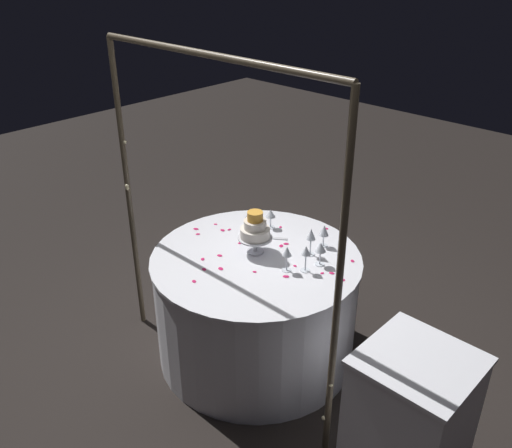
# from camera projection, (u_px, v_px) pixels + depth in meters

# --- Properties ---
(ground_plane) EXTENTS (12.00, 12.00, 0.00)m
(ground_plane) POSITION_uv_depth(u_px,v_px,m) (256.00, 351.00, 3.78)
(ground_plane) COLOR black
(decorative_arch) EXTENTS (1.76, 0.06, 2.06)m
(decorative_arch) POSITION_uv_depth(u_px,v_px,m) (214.00, 191.00, 2.95)
(decorative_arch) COLOR #473D2D
(decorative_arch) RESTS_ON ground
(main_table) EXTENTS (1.34, 1.34, 0.76)m
(main_table) POSITION_uv_depth(u_px,v_px,m) (256.00, 306.00, 3.60)
(main_table) COLOR white
(main_table) RESTS_ON ground
(side_table) EXTENTS (0.53, 0.53, 0.77)m
(side_table) POSITION_uv_depth(u_px,v_px,m) (410.00, 418.00, 2.75)
(side_table) COLOR white
(side_table) RESTS_ON ground
(tiered_cake) EXTENTS (0.22, 0.22, 0.28)m
(tiered_cake) POSITION_uv_depth(u_px,v_px,m) (255.00, 230.00, 3.40)
(tiered_cake) COLOR silver
(tiered_cake) RESTS_ON main_table
(wine_glass_0) EXTENTS (0.07, 0.07, 0.13)m
(wine_glass_0) POSITION_uv_depth(u_px,v_px,m) (271.00, 214.00, 3.73)
(wine_glass_0) COLOR silver
(wine_glass_0) RESTS_ON main_table
(wine_glass_1) EXTENTS (0.06, 0.06, 0.18)m
(wine_glass_1) POSITION_uv_depth(u_px,v_px,m) (311.00, 235.00, 3.38)
(wine_glass_1) COLOR silver
(wine_glass_1) RESTS_ON main_table
(wine_glass_2) EXTENTS (0.06, 0.06, 0.15)m
(wine_glass_2) POSITION_uv_depth(u_px,v_px,m) (324.00, 231.00, 3.50)
(wine_glass_2) COLOR silver
(wine_glass_2) RESTS_ON main_table
(wine_glass_3) EXTENTS (0.06, 0.06, 0.17)m
(wine_glass_3) POSITION_uv_depth(u_px,v_px,m) (249.00, 216.00, 3.65)
(wine_glass_3) COLOR silver
(wine_glass_3) RESTS_ON main_table
(wine_glass_4) EXTENTS (0.06, 0.06, 0.16)m
(wine_glass_4) POSITION_uv_depth(u_px,v_px,m) (287.00, 253.00, 3.22)
(wine_glass_4) COLOR silver
(wine_glass_4) RESTS_ON main_table
(wine_glass_5) EXTENTS (0.06, 0.06, 0.17)m
(wine_glass_5) POSITION_uv_depth(u_px,v_px,m) (306.00, 252.00, 3.22)
(wine_glass_5) COLOR silver
(wine_glass_5) RESTS_ON main_table
(wine_glass_6) EXTENTS (0.07, 0.07, 0.16)m
(wine_glass_6) POSITION_uv_depth(u_px,v_px,m) (321.00, 248.00, 3.29)
(wine_glass_6) COLOR silver
(wine_glass_6) RESTS_ON main_table
(cake_knife) EXTENTS (0.26, 0.18, 0.01)m
(cake_knife) POSITION_uv_depth(u_px,v_px,m) (263.00, 237.00, 3.64)
(cake_knife) COLOR silver
(cake_knife) RESTS_ON main_table
(rose_petal_0) EXTENTS (0.03, 0.03, 0.00)m
(rose_petal_0) POSITION_uv_depth(u_px,v_px,m) (255.00, 272.00, 3.26)
(rose_petal_0) COLOR #C61951
(rose_petal_0) RESTS_ON main_table
(rose_petal_1) EXTENTS (0.03, 0.03, 0.00)m
(rose_petal_1) POSITION_uv_depth(u_px,v_px,m) (215.00, 224.00, 3.81)
(rose_petal_1) COLOR #C61951
(rose_petal_1) RESTS_ON main_table
(rose_petal_2) EXTENTS (0.05, 0.05, 0.00)m
(rose_petal_2) POSITION_uv_depth(u_px,v_px,m) (286.00, 276.00, 3.22)
(rose_petal_2) COLOR #C61951
(rose_petal_2) RESTS_ON main_table
(rose_petal_3) EXTENTS (0.02, 0.03, 0.00)m
(rose_petal_3) POSITION_uv_depth(u_px,v_px,m) (229.00, 230.00, 3.74)
(rose_petal_3) COLOR #C61951
(rose_petal_3) RESTS_ON main_table
(rose_petal_4) EXTENTS (0.03, 0.04, 0.00)m
(rose_petal_4) POSITION_uv_depth(u_px,v_px,m) (240.00, 243.00, 3.58)
(rose_petal_4) COLOR #C61951
(rose_petal_4) RESTS_ON main_table
(rose_petal_5) EXTENTS (0.04, 0.04, 0.00)m
(rose_petal_5) POSITION_uv_depth(u_px,v_px,m) (198.00, 234.00, 3.68)
(rose_petal_5) COLOR #C61951
(rose_petal_5) RESTS_ON main_table
(rose_petal_6) EXTENTS (0.04, 0.04, 0.00)m
(rose_petal_6) POSITION_uv_depth(u_px,v_px,m) (286.00, 244.00, 3.56)
(rose_petal_6) COLOR #C61951
(rose_petal_6) RESTS_ON main_table
(rose_petal_7) EXTENTS (0.03, 0.03, 0.00)m
(rose_petal_7) POSITION_uv_depth(u_px,v_px,m) (344.00, 280.00, 3.18)
(rose_petal_7) COLOR #C61951
(rose_petal_7) RESTS_ON main_table
(rose_petal_8) EXTENTS (0.04, 0.04, 0.00)m
(rose_petal_8) POSITION_uv_depth(u_px,v_px,m) (203.00, 259.00, 3.39)
(rose_petal_8) COLOR #C61951
(rose_petal_8) RESTS_ON main_table
(rose_petal_9) EXTENTS (0.04, 0.03, 0.00)m
(rose_petal_9) POSITION_uv_depth(u_px,v_px,m) (223.00, 230.00, 3.73)
(rose_petal_9) COLOR #C61951
(rose_petal_9) RESTS_ON main_table
(rose_petal_10) EXTENTS (0.03, 0.02, 0.00)m
(rose_petal_10) POSITION_uv_depth(u_px,v_px,m) (295.00, 266.00, 3.32)
(rose_petal_10) COLOR #C61951
(rose_petal_10) RESTS_ON main_table
(rose_petal_11) EXTENTS (0.03, 0.03, 0.00)m
(rose_petal_11) POSITION_uv_depth(u_px,v_px,m) (280.00, 227.00, 3.77)
(rose_petal_11) COLOR #C61951
(rose_petal_11) RESTS_ON main_table
(rose_petal_12) EXTENTS (0.02, 0.03, 0.00)m
(rose_petal_12) POSITION_uv_depth(u_px,v_px,m) (322.00, 273.00, 3.25)
(rose_petal_12) COLOR #C61951
(rose_petal_12) RESTS_ON main_table
(rose_petal_13) EXTENTS (0.04, 0.04, 0.00)m
(rose_petal_13) POSITION_uv_depth(u_px,v_px,m) (352.00, 261.00, 3.37)
(rose_petal_13) COLOR #C61951
(rose_petal_13) RESTS_ON main_table
(rose_petal_14) EXTENTS (0.04, 0.03, 0.00)m
(rose_petal_14) POSITION_uv_depth(u_px,v_px,m) (221.00, 269.00, 3.29)
(rose_petal_14) COLOR #C61951
(rose_petal_14) RESTS_ON main_table
(rose_petal_15) EXTENTS (0.04, 0.03, 0.00)m
(rose_petal_15) POSITION_uv_depth(u_px,v_px,m) (194.00, 281.00, 3.17)
(rose_petal_15) COLOR #C61951
(rose_petal_15) RESTS_ON main_table
(rose_petal_16) EXTENTS (0.05, 0.04, 0.00)m
(rose_petal_16) POSITION_uv_depth(u_px,v_px,m) (196.00, 229.00, 3.75)
(rose_petal_16) COLOR #C61951
(rose_petal_16) RESTS_ON main_table
(rose_petal_17) EXTENTS (0.04, 0.04, 0.00)m
(rose_petal_17) POSITION_uv_depth(u_px,v_px,m) (220.00, 255.00, 3.43)
(rose_petal_17) COLOR #C61951
(rose_petal_17) RESTS_ON main_table
(rose_petal_18) EXTENTS (0.03, 0.02, 0.00)m
(rose_petal_18) POSITION_uv_depth(u_px,v_px,m) (326.00, 229.00, 3.75)
(rose_petal_18) COLOR #C61951
(rose_petal_18) RESTS_ON main_table
(rose_petal_19) EXTENTS (0.04, 0.03, 0.00)m
(rose_petal_19) POSITION_uv_depth(u_px,v_px,m) (332.00, 273.00, 3.25)
(rose_petal_19) COLOR #C61951
(rose_petal_19) RESTS_ON main_table
(rose_petal_20) EXTENTS (0.04, 0.03, 0.00)m
(rose_petal_20) POSITION_uv_depth(u_px,v_px,m) (204.00, 269.00, 3.29)
(rose_petal_20) COLOR #C61951
(rose_petal_20) RESTS_ON main_table
(rose_petal_21) EXTENTS (0.04, 0.05, 0.00)m
(rose_petal_21) POSITION_uv_depth(u_px,v_px,m) (281.00, 246.00, 3.54)
(rose_petal_21) COLOR #C61951
(rose_petal_21) RESTS_ON main_table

